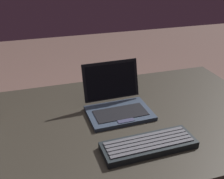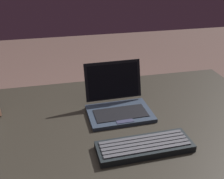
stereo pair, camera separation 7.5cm
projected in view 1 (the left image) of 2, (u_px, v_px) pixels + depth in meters
name	position (u px, v px, depth m)	size (l,w,h in m)	color
desk	(117.00, 138.00, 1.19)	(1.37, 0.81, 0.75)	black
laptop_front	(117.00, 103.00, 1.19)	(0.28, 0.24, 0.20)	#222B38
external_keyboard	(149.00, 145.00, 0.97)	(0.34, 0.12, 0.03)	black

